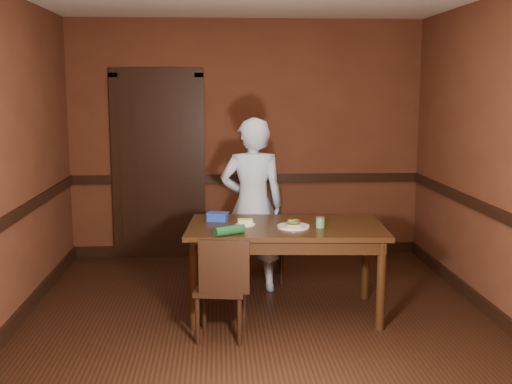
{
  "coord_description": "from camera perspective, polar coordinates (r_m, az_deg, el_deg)",
  "views": [
    {
      "loc": [
        -0.33,
        -5.07,
        1.93
      ],
      "look_at": [
        0.0,
        0.35,
        1.05
      ],
      "focal_mm": 45.0,
      "sensor_mm": 36.0,
      "label": 1
    }
  ],
  "objects": [
    {
      "name": "chair_near",
      "position": [
        5.04,
        -3.13,
        -8.39
      ],
      "size": [
        0.43,
        0.43,
        0.82
      ],
      "primitive_type": null,
      "rotation": [
        0.0,
        0.0,
        3.0
      ],
      "color": "black",
      "rests_on": "floor"
    },
    {
      "name": "dado_back",
      "position": [
        7.38,
        -0.88,
        1.2
      ],
      "size": [
        4.0,
        0.03,
        0.1
      ],
      "primitive_type": "cube",
      "color": "black",
      "rests_on": "ground"
    },
    {
      "name": "wall_back",
      "position": [
        7.35,
        -0.89,
        4.69
      ],
      "size": [
        4.0,
        0.02,
        2.7
      ],
      "primitive_type": "cube",
      "color": "#582C1A",
      "rests_on": "ground"
    },
    {
      "name": "sandwich_plate",
      "position": [
        5.37,
        3.35,
        -2.97
      ],
      "size": [
        0.27,
        0.27,
        0.07
      ],
      "rotation": [
        0.0,
        0.0,
        0.0
      ],
      "color": "white",
      "rests_on": "dining_table"
    },
    {
      "name": "wall_front",
      "position": [
        2.9,
        3.1,
        -2.4
      ],
      "size": [
        4.0,
        0.02,
        2.7
      ],
      "primitive_type": "cube",
      "color": "#582C1A",
      "rests_on": "ground"
    },
    {
      "name": "dado_left",
      "position": [
        5.43,
        -21.17,
        -2.36
      ],
      "size": [
        0.03,
        4.5,
        0.1
      ],
      "primitive_type": "cube",
      "color": "black",
      "rests_on": "ground"
    },
    {
      "name": "dado_right",
      "position": [
        5.67,
        20.7,
        -1.87
      ],
      "size": [
        0.03,
        4.5,
        0.1
      ],
      "primitive_type": "cube",
      "color": "black",
      "rests_on": "ground"
    },
    {
      "name": "baseboard_back",
      "position": [
        7.55,
        -0.86,
        -5.13
      ],
      "size": [
        4.0,
        0.03,
        0.12
      ],
      "primitive_type": "cube",
      "color": "black",
      "rests_on": "ground"
    },
    {
      "name": "baseboard_right",
      "position": [
        5.88,
        20.23,
        -9.93
      ],
      "size": [
        0.03,
        4.5,
        0.12
      ],
      "primitive_type": "cube",
      "color": "black",
      "rests_on": "ground"
    },
    {
      "name": "baseboard_left",
      "position": [
        5.65,
        -20.67,
        -10.73
      ],
      "size": [
        0.03,
        4.5,
        0.12
      ],
      "primitive_type": "cube",
      "color": "black",
      "rests_on": "ground"
    },
    {
      "name": "person",
      "position": [
        6.09,
        -0.32,
        -1.18
      ],
      "size": [
        0.62,
        0.42,
        1.66
      ],
      "primitive_type": "imported",
      "rotation": [
        0.0,
        0.0,
        3.19
      ],
      "color": "silver",
      "rests_on": "floor"
    },
    {
      "name": "dining_table",
      "position": [
        5.57,
        2.65,
        -6.87
      ],
      "size": [
        1.72,
        1.04,
        0.78
      ],
      "primitive_type": "cube",
      "rotation": [
        0.0,
        0.0,
        -0.07
      ],
      "color": "black",
      "rests_on": "floor"
    },
    {
      "name": "wrapped_veg",
      "position": [
        5.1,
        -2.36,
        -3.42
      ],
      "size": [
        0.26,
        0.19,
        0.07
      ],
      "primitive_type": "cylinder",
      "rotation": [
        0.0,
        1.57,
        0.52
      ],
      "color": "#154D22",
      "rests_on": "dining_table"
    },
    {
      "name": "wall_right",
      "position": [
        5.61,
        21.11,
        2.65
      ],
      "size": [
        0.02,
        4.5,
        2.7
      ],
      "primitive_type": "cube",
      "color": "#582C1A",
      "rests_on": "ground"
    },
    {
      "name": "food_tub",
      "position": [
        5.64,
        -3.44,
        -2.2
      ],
      "size": [
        0.2,
        0.16,
        0.07
      ],
      "rotation": [
        0.0,
        0.0,
        -0.25
      ],
      "color": "#2346B5",
      "rests_on": "dining_table"
    },
    {
      "name": "wall_left",
      "position": [
        5.37,
        -21.6,
        2.35
      ],
      "size": [
        0.02,
        4.5,
        2.7
      ],
      "primitive_type": "cube",
      "color": "#582C1A",
      "rests_on": "ground"
    },
    {
      "name": "sauce_jar",
      "position": [
        5.38,
        5.74,
        -2.69
      ],
      "size": [
        0.08,
        0.08,
        0.09
      ],
      "rotation": [
        0.0,
        0.0,
        0.17
      ],
      "color": "#539546",
      "rests_on": "dining_table"
    },
    {
      "name": "floor",
      "position": [
        5.44,
        0.23,
        -11.59
      ],
      "size": [
        4.0,
        4.5,
        0.01
      ],
      "primitive_type": "cube",
      "color": "black",
      "rests_on": "ground"
    },
    {
      "name": "cheese_saucer",
      "position": [
        5.45,
        -0.96,
        -2.76
      ],
      "size": [
        0.17,
        0.17,
        0.05
      ],
      "rotation": [
        0.0,
        0.0,
        -0.08
      ],
      "color": "white",
      "rests_on": "dining_table"
    },
    {
      "name": "door",
      "position": [
        7.37,
        -8.68,
        2.58
      ],
      "size": [
        1.05,
        0.07,
        2.2
      ],
      "color": "black",
      "rests_on": "ground"
    },
    {
      "name": "chair_far",
      "position": [
        6.5,
        0.58,
        -4.0
      ],
      "size": [
        0.42,
        0.42,
        0.89
      ],
      "primitive_type": null,
      "rotation": [
        0.0,
        0.0,
        0.01
      ],
      "color": "black",
      "rests_on": "floor"
    }
  ]
}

